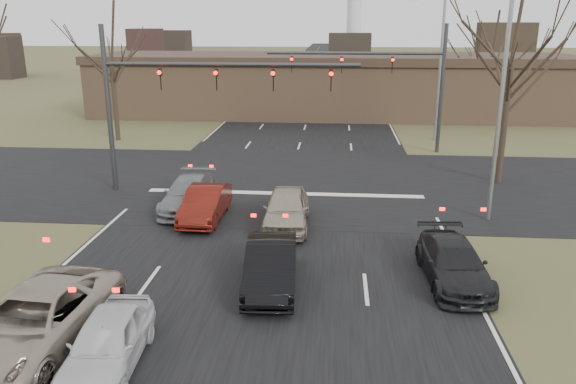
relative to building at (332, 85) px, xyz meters
name	(u,v)px	position (x,y,z in m)	size (l,w,h in m)	color
ground	(240,335)	(-2.00, -38.00, -2.67)	(360.00, 360.00, 0.00)	#494C28
road_main	(318,87)	(-2.00, 22.00, -2.66)	(14.00, 300.00, 0.02)	black
road_cross	(288,182)	(-2.00, -23.00, -2.65)	(200.00, 14.00, 0.02)	black
building	(332,85)	(0.00, 0.00, 0.00)	(42.40, 10.40, 5.30)	#8B674A
mast_arm_near	(174,88)	(-7.23, -25.00, 2.41)	(12.12, 0.24, 8.00)	#383A3D
mast_arm_far	(397,73)	(4.18, -15.00, 2.35)	(11.12, 0.24, 8.00)	#383A3D
streetlight_right_near	(498,87)	(6.82, -28.00, 2.92)	(2.34, 0.25, 10.00)	gray
streetlight_right_far	(438,60)	(7.32, -11.00, 2.92)	(2.34, 0.25, 10.00)	gray
tree_right_near	(518,4)	(9.00, -22.00, 6.23)	(6.90, 6.90, 11.50)	black
tree_left_far	(109,33)	(-15.00, -13.00, 4.68)	(5.70, 5.70, 9.50)	black
tree_right_far	(494,36)	(13.00, -3.00, 4.29)	(5.40, 5.40, 9.00)	black
car_silver_suv	(35,322)	(-7.08, -39.09, -1.87)	(2.64, 5.73, 1.59)	#A69986
car_white_sedan	(107,342)	(-4.95, -39.68, -1.99)	(1.60, 3.97, 1.35)	silver
car_black_hatch	(271,265)	(-1.50, -35.04, -1.93)	(1.55, 4.45, 1.47)	black
car_charcoal_sedan	(454,263)	(4.32, -34.19, -2.01)	(1.85, 4.54, 1.32)	black
car_grey_ahead	(189,194)	(-6.06, -27.65, -1.96)	(1.97, 4.84, 1.41)	slate
car_red_ahead	(205,204)	(-5.00, -28.95, -1.96)	(1.49, 4.26, 1.40)	#57130C
car_silver_ahead	(286,209)	(-1.50, -29.54, -1.90)	(1.81, 4.50, 1.53)	#A69E86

